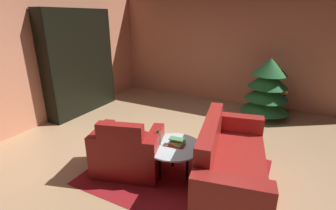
# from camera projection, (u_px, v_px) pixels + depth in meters

# --- Properties ---
(ground_plane) EXTENTS (7.68, 7.68, 0.00)m
(ground_plane) POSITION_uv_depth(u_px,v_px,m) (176.00, 160.00, 3.88)
(ground_plane) COLOR tan
(wall_back) EXTENTS (6.20, 0.06, 2.73)m
(wall_back) POSITION_uv_depth(u_px,v_px,m) (233.00, 48.00, 6.12)
(wall_back) COLOR tan
(wall_back) RESTS_ON ground
(wall_left) EXTENTS (0.06, 6.52, 2.73)m
(wall_left) POSITION_uv_depth(u_px,v_px,m) (32.00, 58.00, 4.74)
(wall_left) COLOR tan
(wall_left) RESTS_ON ground
(area_rug) EXTENTS (2.38, 1.86, 0.01)m
(area_rug) POSITION_uv_depth(u_px,v_px,m) (177.00, 172.00, 3.58)
(area_rug) COLOR maroon
(area_rug) RESTS_ON ground
(bookshelf_unit) EXTENTS (0.34, 1.79, 2.27)m
(bookshelf_unit) POSITION_uv_depth(u_px,v_px,m) (83.00, 61.00, 5.59)
(bookshelf_unit) COLOR black
(bookshelf_unit) RESTS_ON ground
(armchair_red) EXTENTS (1.07, 0.89, 0.84)m
(armchair_red) POSITION_uv_depth(u_px,v_px,m) (128.00, 153.00, 3.49)
(armchair_red) COLOR maroon
(armchair_red) RESTS_ON ground
(couch_red) EXTENTS (1.13, 1.97, 0.88)m
(couch_red) POSITION_uv_depth(u_px,v_px,m) (229.00, 165.00, 3.20)
(couch_red) COLOR maroon
(couch_red) RESTS_ON ground
(coffee_table) EXTENTS (0.78, 0.78, 0.46)m
(coffee_table) POSITION_uv_depth(u_px,v_px,m) (174.00, 148.00, 3.38)
(coffee_table) COLOR black
(coffee_table) RESTS_ON ground
(book_stack_on_table) EXTENTS (0.23, 0.18, 0.10)m
(book_stack_on_table) POSITION_uv_depth(u_px,v_px,m) (177.00, 142.00, 3.36)
(book_stack_on_table) COLOR red
(book_stack_on_table) RESTS_ON coffee_table
(bottle_on_table) EXTENTS (0.07, 0.07, 0.22)m
(bottle_on_table) POSITION_uv_depth(u_px,v_px,m) (158.00, 139.00, 3.37)
(bottle_on_table) COLOR #22582F
(bottle_on_table) RESTS_ON coffee_table
(decorated_tree) EXTENTS (1.02, 1.02, 1.30)m
(decorated_tree) POSITION_uv_depth(u_px,v_px,m) (267.00, 88.00, 5.30)
(decorated_tree) COLOR brown
(decorated_tree) RESTS_ON ground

